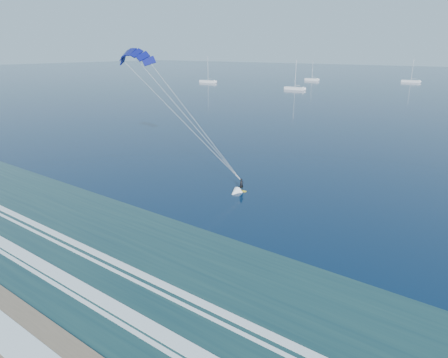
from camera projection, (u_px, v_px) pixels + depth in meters
ground at (2, 323)px, 26.37m from camera, size 900.00×900.00×0.00m
kitesurfer_rig at (185, 115)px, 50.42m from camera, size 19.10×6.11×18.28m
sailboat_0 at (208, 81)px, 211.34m from camera, size 10.12×2.40×13.56m
sailboat_1 at (312, 79)px, 224.72m from camera, size 7.94×2.40×11.01m
sailboat_2 at (411, 81)px, 212.65m from camera, size 9.30×2.40×12.46m
sailboat_7 at (295, 88)px, 174.64m from camera, size 9.38×2.40×12.71m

